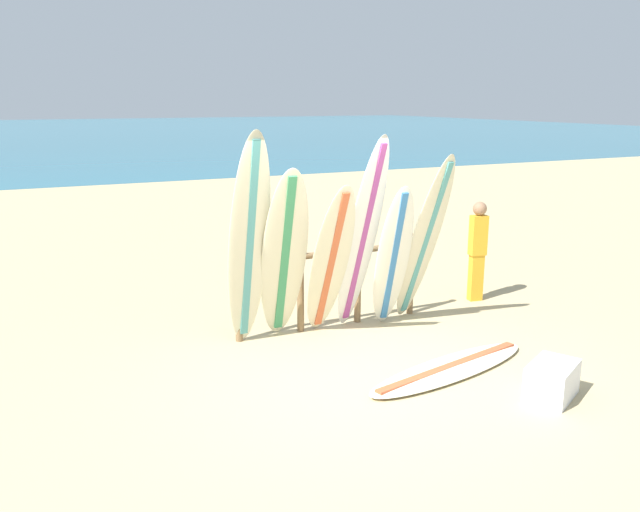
{
  "coord_description": "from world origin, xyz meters",
  "views": [
    {
      "loc": [
        -3.18,
        -5.54,
        2.94
      ],
      "look_at": [
        0.35,
        2.0,
        0.89
      ],
      "focal_mm": 35.97,
      "sensor_mm": 36.0,
      "label": 1
    }
  ],
  "objects_px": {
    "beachgoer_standing": "(478,247)",
    "surfboard_lying_on_sand": "(450,368)",
    "surfboard_leaning_far_left": "(249,242)",
    "surfboard_leaning_center_left": "(330,262)",
    "surfboard_rack": "(330,275)",
    "surfboard_leaning_left": "(284,256)",
    "surfboard_leaning_center_right": "(393,258)",
    "surfboard_leaning_center": "(362,236)",
    "cooler_box": "(552,380)",
    "surfboard_leaning_right": "(424,240)"
  },
  "relations": [
    {
      "from": "surfboard_leaning_left",
      "to": "surfboard_lying_on_sand",
      "type": "bearing_deg",
      "value": -50.45
    },
    {
      "from": "surfboard_leaning_center",
      "to": "cooler_box",
      "type": "xyz_separation_m",
      "value": [
        0.85,
        -2.46,
        -1.1
      ]
    },
    {
      "from": "beachgoer_standing",
      "to": "surfboard_leaning_center_left",
      "type": "bearing_deg",
      "value": -168.41
    },
    {
      "from": "surfboard_leaning_far_left",
      "to": "surfboard_leaning_center",
      "type": "height_order",
      "value": "surfboard_leaning_far_left"
    },
    {
      "from": "surfboard_leaning_far_left",
      "to": "surfboard_lying_on_sand",
      "type": "bearing_deg",
      "value": -42.15
    },
    {
      "from": "beachgoer_standing",
      "to": "surfboard_leaning_center_right",
      "type": "bearing_deg",
      "value": -163.24
    },
    {
      "from": "surfboard_leaning_center_left",
      "to": "surfboard_leaning_center",
      "type": "xyz_separation_m",
      "value": [
        0.49,
        0.08,
        0.27
      ]
    },
    {
      "from": "surfboard_rack",
      "to": "surfboard_leaning_center_right",
      "type": "distance_m",
      "value": 0.85
    },
    {
      "from": "surfboard_leaning_left",
      "to": "surfboard_leaning_center_left",
      "type": "relative_size",
      "value": 1.09
    },
    {
      "from": "surfboard_leaning_center_left",
      "to": "surfboard_leaning_right",
      "type": "distance_m",
      "value": 1.37
    },
    {
      "from": "surfboard_leaning_center_right",
      "to": "cooler_box",
      "type": "relative_size",
      "value": 3.22
    },
    {
      "from": "surfboard_leaning_far_left",
      "to": "surfboard_lying_on_sand",
      "type": "relative_size",
      "value": 1.09
    },
    {
      "from": "surfboard_rack",
      "to": "surfboard_lying_on_sand",
      "type": "distance_m",
      "value": 2.07
    },
    {
      "from": "surfboard_leaning_right",
      "to": "cooler_box",
      "type": "height_order",
      "value": "surfboard_leaning_right"
    },
    {
      "from": "surfboard_leaning_center_right",
      "to": "beachgoer_standing",
      "type": "xyz_separation_m",
      "value": [
        1.79,
        0.54,
        -0.15
      ]
    },
    {
      "from": "surfboard_lying_on_sand",
      "to": "beachgoer_standing",
      "type": "distance_m",
      "value": 2.85
    },
    {
      "from": "surfboard_leaning_far_left",
      "to": "cooler_box",
      "type": "height_order",
      "value": "surfboard_leaning_far_left"
    },
    {
      "from": "surfboard_leaning_center",
      "to": "surfboard_lying_on_sand",
      "type": "distance_m",
      "value": 1.98
    },
    {
      "from": "surfboard_leaning_left",
      "to": "surfboard_leaning_right",
      "type": "distance_m",
      "value": 1.91
    },
    {
      "from": "surfboard_leaning_center",
      "to": "beachgoer_standing",
      "type": "distance_m",
      "value": 2.3
    },
    {
      "from": "surfboard_leaning_center_left",
      "to": "surfboard_leaning_center_right",
      "type": "height_order",
      "value": "surfboard_leaning_center_left"
    },
    {
      "from": "surfboard_rack",
      "to": "surfboard_lying_on_sand",
      "type": "relative_size",
      "value": 1.08
    },
    {
      "from": "surfboard_leaning_center_left",
      "to": "beachgoer_standing",
      "type": "bearing_deg",
      "value": 11.59
    },
    {
      "from": "beachgoer_standing",
      "to": "surfboard_lying_on_sand",
      "type": "bearing_deg",
      "value": -133.86
    },
    {
      "from": "surfboard_leaning_center_left",
      "to": "beachgoer_standing",
      "type": "xyz_separation_m",
      "value": [
        2.69,
        0.55,
        -0.19
      ]
    },
    {
      "from": "surfboard_leaning_far_left",
      "to": "surfboard_leaning_center",
      "type": "xyz_separation_m",
      "value": [
        1.46,
        -0.09,
        -0.04
      ]
    },
    {
      "from": "surfboard_leaning_left",
      "to": "surfboard_leaning_center_right",
      "type": "height_order",
      "value": "surfboard_leaning_left"
    },
    {
      "from": "beachgoer_standing",
      "to": "surfboard_leaning_right",
      "type": "bearing_deg",
      "value": -157.52
    },
    {
      "from": "surfboard_leaning_center_left",
      "to": "surfboard_leaning_center_right",
      "type": "bearing_deg",
      "value": 0.82
    },
    {
      "from": "beachgoer_standing",
      "to": "cooler_box",
      "type": "height_order",
      "value": "beachgoer_standing"
    },
    {
      "from": "surfboard_leaning_right",
      "to": "surfboard_lying_on_sand",
      "type": "relative_size",
      "value": 0.95
    },
    {
      "from": "surfboard_leaning_left",
      "to": "cooler_box",
      "type": "relative_size",
      "value": 3.68
    },
    {
      "from": "surfboard_leaning_center_right",
      "to": "surfboard_lying_on_sand",
      "type": "distance_m",
      "value": 1.72
    },
    {
      "from": "surfboard_leaning_left",
      "to": "surfboard_leaning_center_left",
      "type": "xyz_separation_m",
      "value": [
        0.53,
        -0.18,
        -0.09
      ]
    },
    {
      "from": "surfboard_leaning_center_right",
      "to": "surfboard_leaning_center",
      "type": "bearing_deg",
      "value": 170.69
    },
    {
      "from": "surfboard_leaning_right",
      "to": "surfboard_lying_on_sand",
      "type": "distance_m",
      "value": 1.9
    },
    {
      "from": "surfboard_leaning_center_right",
      "to": "surfboard_leaning_right",
      "type": "xyz_separation_m",
      "value": [
        0.47,
        -0.01,
        0.19
      ]
    },
    {
      "from": "surfboard_rack",
      "to": "beachgoer_standing",
      "type": "relative_size",
      "value": 1.75
    },
    {
      "from": "surfboard_leaning_center_left",
      "to": "surfboard_lying_on_sand",
      "type": "bearing_deg",
      "value": -61.0
    },
    {
      "from": "surfboard_leaning_center",
      "to": "beachgoer_standing",
      "type": "height_order",
      "value": "surfboard_leaning_center"
    },
    {
      "from": "surfboard_leaning_center_left",
      "to": "surfboard_leaning_right",
      "type": "height_order",
      "value": "surfboard_leaning_right"
    },
    {
      "from": "surfboard_leaning_left",
      "to": "surfboard_lying_on_sand",
      "type": "distance_m",
      "value": 2.33
    },
    {
      "from": "surfboard_leaning_center",
      "to": "surfboard_leaning_center_right",
      "type": "distance_m",
      "value": 0.52
    },
    {
      "from": "surfboard_leaning_far_left",
      "to": "surfboard_leaning_center_right",
      "type": "xyz_separation_m",
      "value": [
        1.87,
        -0.16,
        -0.35
      ]
    },
    {
      "from": "beachgoer_standing",
      "to": "cooler_box",
      "type": "xyz_separation_m",
      "value": [
        -1.36,
        -2.93,
        -0.64
      ]
    },
    {
      "from": "surfboard_leaning_far_left",
      "to": "surfboard_leaning_center_left",
      "type": "relative_size",
      "value": 1.3
    },
    {
      "from": "surfboard_leaning_center",
      "to": "surfboard_leaning_right",
      "type": "bearing_deg",
      "value": -4.96
    },
    {
      "from": "surfboard_lying_on_sand",
      "to": "surfboard_leaning_far_left",
      "type": "bearing_deg",
      "value": 137.85
    },
    {
      "from": "surfboard_leaning_center_left",
      "to": "surfboard_leaning_center",
      "type": "distance_m",
      "value": 0.56
    },
    {
      "from": "beachgoer_standing",
      "to": "cooler_box",
      "type": "distance_m",
      "value": 3.29
    }
  ]
}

